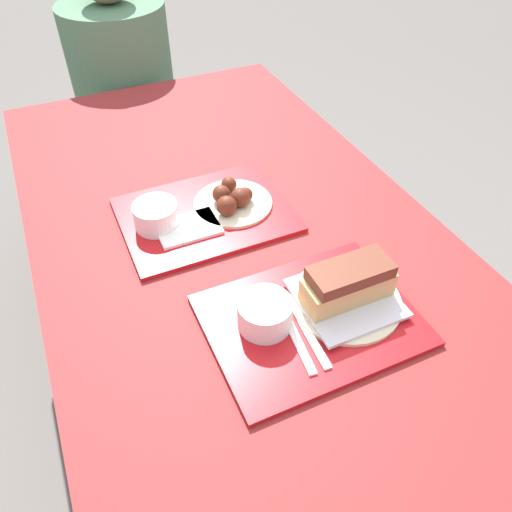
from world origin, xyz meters
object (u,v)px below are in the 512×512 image
(bowl_coleslaw_far, at_px, (156,214))
(wings_plate_far, at_px, (232,199))
(bowl_coleslaw_near, at_px, (265,313))
(brisket_sandwich_plate, at_px, (347,289))
(tray_near, at_px, (311,320))
(tray_far, at_px, (205,215))
(person_seated_across, at_px, (121,69))

(bowl_coleslaw_far, xyz_separation_m, wings_plate_far, (0.19, -0.00, -0.01))
(bowl_coleslaw_near, relative_size, brisket_sandwich_plate, 0.47)
(tray_near, bearing_deg, bowl_coleslaw_near, 164.14)
(tray_far, bearing_deg, bowl_coleslaw_far, 179.30)
(brisket_sandwich_plate, bearing_deg, bowl_coleslaw_far, 125.27)
(bowl_coleslaw_near, relative_size, person_seated_across, 0.15)
(bowl_coleslaw_near, bearing_deg, bowl_coleslaw_far, 105.62)
(bowl_coleslaw_near, xyz_separation_m, brisket_sandwich_plate, (0.17, -0.02, 0.00))
(tray_near, height_order, tray_far, same)
(brisket_sandwich_plate, height_order, bowl_coleslaw_far, brisket_sandwich_plate)
(tray_near, distance_m, tray_far, 0.40)
(tray_far, relative_size, brisket_sandwich_plate, 1.79)
(wings_plate_far, bearing_deg, brisket_sandwich_plate, -77.40)
(tray_far, bearing_deg, wings_plate_far, -1.07)
(tray_near, height_order, wings_plate_far, wings_plate_far)
(tray_near, relative_size, wings_plate_far, 2.07)
(brisket_sandwich_plate, xyz_separation_m, wings_plate_far, (-0.09, 0.39, -0.02))
(bowl_coleslaw_near, distance_m, person_seated_across, 1.38)
(tray_near, relative_size, tray_far, 1.00)
(bowl_coleslaw_near, height_order, person_seated_across, person_seated_across)
(bowl_coleslaw_far, height_order, wings_plate_far, bowl_coleslaw_far)
(person_seated_across, bearing_deg, tray_near, -88.04)
(brisket_sandwich_plate, xyz_separation_m, person_seated_across, (-0.13, 1.39, -0.07))
(tray_near, distance_m, wings_plate_far, 0.39)
(tray_near, xyz_separation_m, person_seated_across, (-0.05, 1.40, -0.03))
(bowl_coleslaw_near, bearing_deg, tray_near, -15.86)
(bowl_coleslaw_near, xyz_separation_m, person_seated_across, (0.04, 1.38, -0.07))
(bowl_coleslaw_far, bearing_deg, brisket_sandwich_plate, -54.73)
(tray_near, height_order, person_seated_across, person_seated_across)
(brisket_sandwich_plate, distance_m, wings_plate_far, 0.40)
(tray_far, distance_m, wings_plate_far, 0.07)
(bowl_coleslaw_far, distance_m, wings_plate_far, 0.19)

